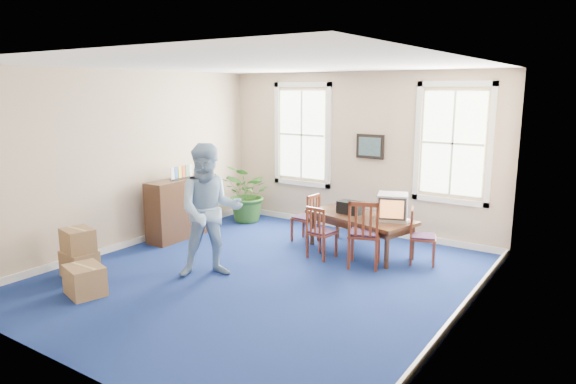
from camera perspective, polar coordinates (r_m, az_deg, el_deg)
The scene contains 25 objects.
floor at distance 8.09m, azimuth -3.00°, elevation -9.34°, with size 6.50×6.50×0.00m, color navy.
ceiling at distance 7.57m, azimuth -3.25°, elevation 13.94°, with size 6.50×6.50×0.00m, color white.
wall_back at distance 10.43m, azimuth 7.70°, elevation 4.34°, with size 6.50×6.50×0.00m, color tan.
wall_front at distance 5.49m, azimuth -23.97°, elevation -2.89°, with size 6.50×6.50×0.00m, color tan.
wall_left at distance 9.75m, azimuth -17.38°, elevation 3.44°, with size 6.50×6.50×0.00m, color tan.
wall_right at distance 6.37m, azimuth 19.02°, elevation -0.66°, with size 6.50×6.50×0.00m, color tan.
baseboard_back at distance 10.70m, azimuth 7.41°, elevation -3.89°, with size 6.00×0.04×0.12m, color white.
baseboard_left at distance 10.05m, azimuth -16.76°, elevation -5.30°, with size 0.04×6.50×0.12m, color white.
baseboard_right at distance 6.85m, azimuth 17.92°, elevation -13.35°, with size 0.04×6.50×0.12m, color white.
window_left at distance 11.01m, azimuth 1.58°, elevation 6.37°, with size 1.40×0.12×2.20m, color white, non-canonical shape.
window_right at distance 9.69m, azimuth 17.85°, elevation 5.15°, with size 1.40×0.12×2.20m, color white, non-canonical shape.
wall_picture at distance 10.24m, azimuth 9.11°, elevation 5.01°, with size 0.58×0.06×0.48m, color black, non-canonical shape.
conference_table at distance 9.25m, azimuth 8.00°, elevation -4.60°, with size 1.95×0.88×0.66m, color #412716, non-canonical shape.
crt_tv at distance 8.93m, azimuth 11.54°, elevation -1.61°, with size 0.50×0.54×0.45m, color #B7B7BC, non-canonical shape.
game_console at distance 8.84m, azimuth 12.97°, elevation -3.16°, with size 0.14×0.18×0.04m, color white.
equipment_bag at distance 9.27m, azimuth 6.96°, elevation -1.71°, with size 0.44×0.28×0.22m, color black.
chair_near_left at distance 8.83m, azimuth 3.80°, elevation -4.44°, with size 0.41×0.41×0.91m, color maroon, non-canonical shape.
chair_near_right at distance 8.45m, azimuth 8.50°, elevation -4.53°, with size 0.51×0.51×1.12m, color maroon, non-canonical shape.
chair_end_left at distance 9.75m, azimuth 1.93°, elevation -2.85°, with size 0.42×0.42×0.93m, color maroon, non-canonical shape.
chair_end_right at distance 8.80m, azimuth 14.79°, elevation -4.80°, with size 0.42×0.42×0.93m, color maroon, non-canonical shape.
man at distance 7.92m, azimuth -8.67°, elevation -2.09°, with size 1.01×0.78×2.07m, color #86ABCE.
credenza at distance 10.23m, azimuth -11.66°, elevation -1.54°, with size 0.45×1.56×1.23m, color #412716.
brochure_rack at distance 10.08m, azimuth -11.74°, elevation 2.58°, with size 0.10×0.59×0.26m, color #99999E, non-canonical shape.
potted_plant at distance 11.17m, azimuth -4.38°, elevation -0.17°, with size 1.13×0.98×1.26m, color #29571C.
cardboard_boxes at distance 8.48m, azimuth -20.90°, elevation -6.25°, with size 1.40×1.40×0.80m, color #967045, non-canonical shape.
Camera 1 is at (4.55, -6.04, 2.86)m, focal length 32.00 mm.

